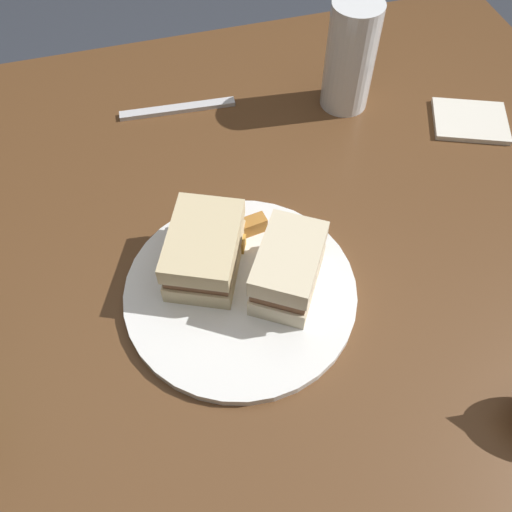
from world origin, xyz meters
name	(u,v)px	position (x,y,z in m)	size (l,w,h in m)	color
ground_plane	(264,429)	(0.00, 0.00, 0.00)	(6.00, 6.00, 0.00)	#333842
dining_table	(266,366)	(0.00, 0.00, 0.38)	(1.12, 0.98, 0.76)	brown
plate	(240,291)	(-0.05, -0.06, 0.77)	(0.28, 0.28, 0.01)	white
sandwich_half_left	(287,269)	(0.00, -0.07, 0.81)	(0.11, 0.12, 0.07)	beige
sandwich_half_right	(204,250)	(-0.09, -0.01, 0.80)	(0.12, 0.14, 0.06)	beige
potato_wedge_front	(299,253)	(0.03, -0.03, 0.78)	(0.05, 0.02, 0.02)	#B77F33
potato_wedge_middle	(219,243)	(-0.07, 0.01, 0.78)	(0.04, 0.02, 0.02)	gold
potato_wedge_back	(307,255)	(0.04, -0.04, 0.78)	(0.04, 0.02, 0.01)	#B77F33
potato_wedge_left_edge	(228,242)	(-0.05, 0.01, 0.78)	(0.04, 0.02, 0.02)	gold
potato_wedge_right_edge	(246,227)	(-0.03, 0.02, 0.78)	(0.05, 0.02, 0.02)	#AD702D
pint_glass	(349,63)	(0.19, 0.24, 0.83)	(0.07, 0.07, 0.16)	white
napkin	(470,121)	(0.36, 0.14, 0.76)	(0.11, 0.09, 0.01)	silver
fork	(178,109)	(-0.06, 0.29, 0.76)	(0.18, 0.02, 0.01)	silver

